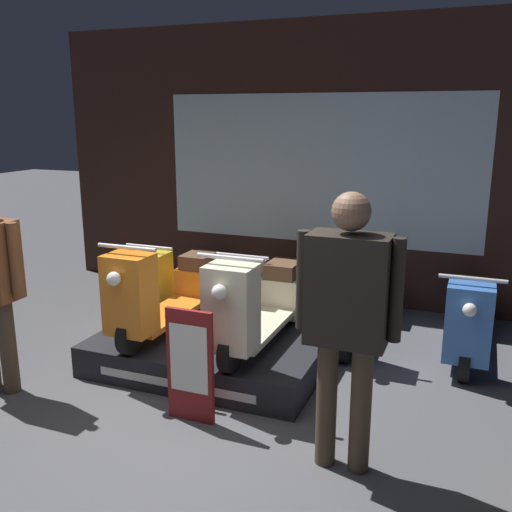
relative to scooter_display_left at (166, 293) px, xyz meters
The scene contains 11 objects.
ground_plane 1.53m from the scooter_display_left, 56.84° to the right, with size 30.00×30.00×0.00m, color #4C4C51.
shop_wall_back 2.54m from the scooter_display_left, 71.06° to the left, with size 6.75×0.09×3.20m.
display_platform 0.66m from the scooter_display_left, ahead, with size 1.97×1.41×0.27m.
scooter_display_left is the anchor object (origin of this frame).
scooter_display_right 0.89m from the scooter_display_left, ahead, with size 0.53×1.61×0.90m.
scooter_backrow_0 1.22m from the scooter_display_left, 114.38° to the left, with size 0.53×1.61×0.90m.
scooter_backrow_1 1.23m from the scooter_display_left, 64.41° to the left, with size 0.53×1.61×0.90m.
scooter_backrow_2 1.89m from the scooter_display_left, 35.32° to the left, with size 0.53×1.61×0.90m.
scooter_backrow_3 2.77m from the scooter_display_left, 23.11° to the left, with size 0.53×1.61×0.90m.
person_right_browsing 2.17m from the scooter_display_left, 29.01° to the right, with size 0.64×0.27×1.75m.
price_sign_board 1.16m from the scooter_display_left, 51.19° to the right, with size 0.36×0.04×0.85m.
Camera 1 is at (1.78, -3.04, 2.18)m, focal length 40.00 mm.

